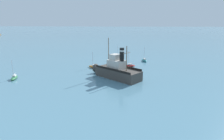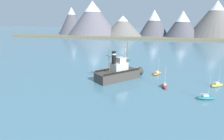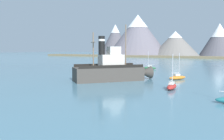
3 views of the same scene
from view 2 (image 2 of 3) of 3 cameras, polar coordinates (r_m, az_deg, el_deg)
ground_plane at (r=53.64m, az=2.26°, el=-2.73°), size 600.00×600.00×0.00m
mountain_ridge at (r=189.46m, az=14.52°, el=13.85°), size 202.75×56.55×33.37m
shoreline_strip at (r=160.59m, az=10.48°, el=8.85°), size 240.00×12.00×1.20m
old_tugboat at (r=53.22m, az=2.11°, el=-0.81°), size 11.92×13.14×9.90m
sailboat_orange at (r=59.44m, az=12.83°, el=-0.93°), size 2.95×3.80×4.90m
sailboat_yellow at (r=54.28m, az=27.84°, el=-3.78°), size 3.67×3.21×4.90m
sailboat_teal at (r=44.86m, az=25.32°, el=-7.13°), size 3.96×2.09×4.90m
sailboat_red at (r=49.11m, az=14.81°, el=-4.35°), size 1.40×3.88×4.90m
sailboat_green at (r=78.11m, az=4.06°, el=3.08°), size 3.93×1.75×4.90m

